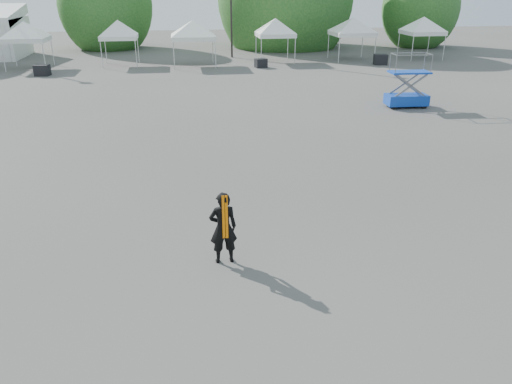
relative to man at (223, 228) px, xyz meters
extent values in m
plane|color=#474442|center=(0.84, 1.67, -0.85)|extent=(120.00, 120.00, 0.00)
cylinder|color=#382314|center=(-7.16, 41.67, 0.29)|extent=(0.36, 0.36, 2.27)
ellipsoid|color=#1C541E|center=(-7.16, 41.67, 3.09)|extent=(4.16, 4.16, 4.78)
cylinder|color=#382314|center=(9.84, 40.67, 0.55)|extent=(0.36, 0.36, 2.80)
cylinder|color=#382314|center=(22.84, 38.67, 0.20)|extent=(0.36, 0.36, 2.10)
ellipsoid|color=#1C541E|center=(22.84, 38.67, 2.79)|extent=(3.84, 3.84, 4.42)
cylinder|color=silver|center=(-12.93, 28.55, 0.15)|extent=(0.06, 0.06, 2.00)
cylinder|color=silver|center=(-10.18, 28.55, 0.15)|extent=(0.06, 0.06, 2.00)
cylinder|color=silver|center=(-12.93, 31.30, 0.15)|extent=(0.06, 0.06, 2.00)
cylinder|color=silver|center=(-10.18, 31.30, 0.15)|extent=(0.06, 0.06, 2.00)
cube|color=white|center=(-11.55, 29.93, 1.23)|extent=(2.95, 2.95, 0.30)
pyramid|color=white|center=(-11.55, 29.93, 2.48)|extent=(4.17, 4.17, 1.10)
cylinder|color=silver|center=(-6.29, 29.23, 0.15)|extent=(0.06, 0.06, 2.00)
cylinder|color=silver|center=(-3.80, 29.23, 0.15)|extent=(0.06, 0.06, 2.00)
cylinder|color=silver|center=(-6.29, 31.72, 0.15)|extent=(0.06, 0.06, 2.00)
cylinder|color=silver|center=(-3.80, 31.72, 0.15)|extent=(0.06, 0.06, 2.00)
cube|color=white|center=(-5.05, 30.48, 1.23)|extent=(2.69, 2.69, 0.30)
pyramid|color=white|center=(-5.05, 30.48, 2.48)|extent=(3.81, 3.81, 1.10)
cylinder|color=silver|center=(-1.02, 27.87, 0.15)|extent=(0.06, 0.06, 2.00)
cylinder|color=silver|center=(2.01, 27.87, 0.15)|extent=(0.06, 0.06, 2.00)
cylinder|color=silver|center=(-1.02, 30.90, 0.15)|extent=(0.06, 0.06, 2.00)
cylinder|color=silver|center=(2.01, 30.90, 0.15)|extent=(0.06, 0.06, 2.00)
cube|color=white|center=(0.50, 29.39, 1.23)|extent=(3.23, 3.23, 0.30)
pyramid|color=white|center=(0.50, 29.39, 2.48)|extent=(4.57, 4.57, 1.10)
cylinder|color=silver|center=(5.64, 29.22, 0.15)|extent=(0.06, 0.06, 2.00)
cylinder|color=silver|center=(8.30, 29.22, 0.15)|extent=(0.06, 0.06, 2.00)
cylinder|color=silver|center=(5.64, 31.89, 0.15)|extent=(0.06, 0.06, 2.00)
cylinder|color=silver|center=(8.30, 31.89, 0.15)|extent=(0.06, 0.06, 2.00)
cube|color=white|center=(6.97, 30.56, 1.23)|extent=(2.86, 2.86, 0.30)
pyramid|color=white|center=(6.97, 30.56, 2.48)|extent=(4.05, 4.05, 1.10)
cylinder|color=silver|center=(11.83, 29.15, 0.15)|extent=(0.06, 0.06, 2.00)
cylinder|color=silver|center=(14.80, 29.15, 0.15)|extent=(0.06, 0.06, 2.00)
cylinder|color=silver|center=(11.83, 32.12, 0.15)|extent=(0.06, 0.06, 2.00)
cylinder|color=silver|center=(14.80, 32.12, 0.15)|extent=(0.06, 0.06, 2.00)
cube|color=white|center=(13.31, 30.64, 1.23)|extent=(3.17, 3.17, 0.30)
pyramid|color=white|center=(13.31, 30.64, 2.48)|extent=(4.48, 4.48, 1.10)
cylinder|color=silver|center=(17.98, 29.26, 0.15)|extent=(0.06, 0.06, 2.00)
cylinder|color=silver|center=(20.72, 29.26, 0.15)|extent=(0.06, 0.06, 2.00)
cylinder|color=silver|center=(17.98, 32.00, 0.15)|extent=(0.06, 0.06, 2.00)
cylinder|color=silver|center=(20.72, 32.00, 0.15)|extent=(0.06, 0.06, 2.00)
cube|color=white|center=(19.35, 30.63, 1.23)|extent=(2.94, 2.94, 0.30)
pyramid|color=white|center=(19.35, 30.63, 2.48)|extent=(4.15, 4.15, 1.10)
imported|color=black|center=(0.00, 0.00, 0.00)|extent=(0.64, 0.45, 1.69)
cube|color=orange|center=(0.00, -0.17, 0.34)|extent=(0.14, 0.02, 1.02)
cube|color=#0B2793|center=(10.59, 13.86, -0.46)|extent=(2.10, 1.12, 0.51)
cube|color=#0B2793|center=(10.59, 13.86, 0.91)|extent=(2.01, 1.07, 0.09)
cylinder|color=black|center=(9.80, 13.47, -0.69)|extent=(0.31, 0.14, 0.31)
cylinder|color=black|center=(11.34, 13.39, -0.69)|extent=(0.31, 0.14, 0.31)
cylinder|color=black|center=(9.84, 14.32, -0.69)|extent=(0.31, 0.14, 0.31)
cylinder|color=black|center=(11.38, 14.25, -0.69)|extent=(0.31, 0.14, 0.31)
cube|color=black|center=(-9.95, 26.52, -0.48)|extent=(1.02, 0.84, 0.73)
cube|color=black|center=(5.37, 27.77, -0.52)|extent=(0.97, 0.83, 0.65)
cube|color=black|center=(14.76, 27.78, -0.46)|extent=(1.14, 0.97, 0.78)
camera|label=1|loc=(-0.78, -9.83, 4.97)|focal=35.00mm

